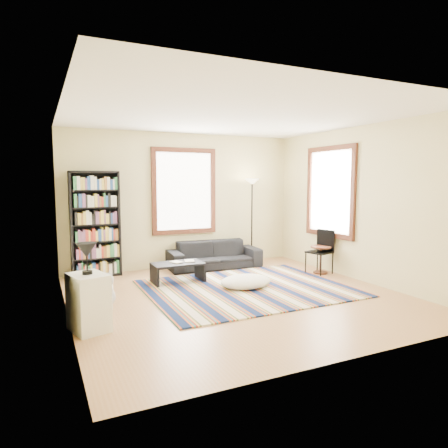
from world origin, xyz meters
name	(u,v)px	position (x,y,z in m)	size (l,w,h in m)	color
floor	(237,299)	(0.00, 0.00, -0.05)	(5.00, 5.00, 0.10)	#A7774C
ceiling	(238,112)	(0.00, 0.00, 2.85)	(5.00, 5.00, 0.10)	white
wall_back	(183,201)	(0.00, 2.55, 1.40)	(5.00, 0.10, 2.80)	beige
wall_front	(357,224)	(0.00, -2.55, 1.40)	(5.00, 0.10, 2.80)	beige
wall_left	(60,214)	(-2.55, 0.00, 1.40)	(0.10, 5.00, 2.80)	beige
wall_right	(363,204)	(2.55, 0.00, 1.40)	(0.10, 5.00, 2.80)	beige
window_back	(184,191)	(0.00, 2.47, 1.60)	(1.20, 0.06, 1.60)	white
window_right	(330,192)	(2.47, 0.80, 1.60)	(0.06, 1.20, 1.60)	white
rug	(247,288)	(0.34, 0.31, 0.01)	(3.29, 2.63, 0.02)	#0D1B43
sofa	(214,255)	(0.50, 2.05, 0.28)	(1.91, 0.75, 0.56)	black
bookshelf	(95,224)	(-1.83, 2.32, 1.00)	(0.90, 0.30, 2.00)	black
coffee_table	(178,273)	(-0.58, 1.21, 0.18)	(0.90, 0.50, 0.36)	black
book_a	(172,263)	(-0.68, 1.21, 0.37)	(0.22, 0.16, 0.02)	beige
book_b	(185,261)	(-0.43, 1.26, 0.37)	(0.17, 0.23, 0.02)	beige
floor_cushion	(246,281)	(0.35, 0.37, 0.11)	(0.89, 0.67, 0.22)	silver
floor_lamp	(252,221)	(1.45, 2.15, 0.93)	(0.30, 0.30, 1.86)	black
side_table	(321,260)	(2.20, 0.70, 0.27)	(0.40, 0.40, 0.54)	#4F1E13
folding_chair	(319,252)	(2.15, 0.69, 0.43)	(0.42, 0.40, 0.86)	black
white_cabinet	(88,302)	(-2.30, -0.53, 0.35)	(0.38, 0.50, 0.70)	white
table_lamp	(87,259)	(-2.30, -0.53, 0.89)	(0.24, 0.24, 0.38)	black
dog	(103,289)	(-2.01, 0.29, 0.27)	(0.39, 0.54, 0.54)	silver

